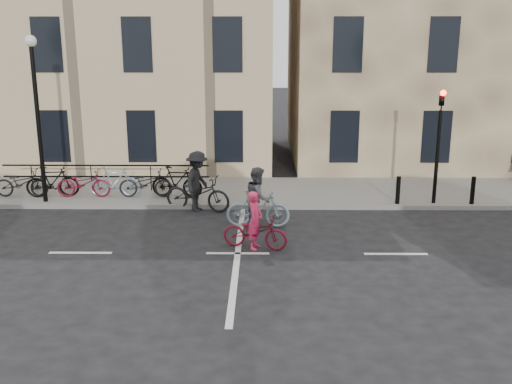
{
  "coord_description": "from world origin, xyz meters",
  "views": [
    {
      "loc": [
        0.61,
        -13.59,
        5.09
      ],
      "look_at": [
        0.44,
        2.0,
        1.1
      ],
      "focal_mm": 40.0,
      "sensor_mm": 36.0,
      "label": 1
    }
  ],
  "objects_px": {
    "lamp_post": "(36,99)",
    "cyclist_pink": "(255,229)",
    "traffic_light": "(439,133)",
    "cyclist_grey": "(258,203)",
    "cyclist_dark": "(197,188)"
  },
  "relations": [
    {
      "from": "cyclist_grey",
      "to": "cyclist_dark",
      "type": "xyz_separation_m",
      "value": [
        -1.93,
        1.71,
        0.04
      ]
    },
    {
      "from": "cyclist_pink",
      "to": "cyclist_grey",
      "type": "relative_size",
      "value": 0.97
    },
    {
      "from": "lamp_post",
      "to": "cyclist_grey",
      "type": "height_order",
      "value": "lamp_post"
    },
    {
      "from": "cyclist_pink",
      "to": "cyclist_dark",
      "type": "relative_size",
      "value": 0.79
    },
    {
      "from": "lamp_post",
      "to": "cyclist_pink",
      "type": "bearing_deg",
      "value": -29.95
    },
    {
      "from": "lamp_post",
      "to": "traffic_light",
      "type": "bearing_deg",
      "value": -0.27
    },
    {
      "from": "lamp_post",
      "to": "cyclist_grey",
      "type": "distance_m",
      "value": 7.85
    },
    {
      "from": "lamp_post",
      "to": "cyclist_pink",
      "type": "distance_m",
      "value": 8.53
    },
    {
      "from": "lamp_post",
      "to": "cyclist_pink",
      "type": "height_order",
      "value": "lamp_post"
    },
    {
      "from": "traffic_light",
      "to": "cyclist_pink",
      "type": "distance_m",
      "value": 7.24
    },
    {
      "from": "traffic_light",
      "to": "lamp_post",
      "type": "relative_size",
      "value": 0.74
    },
    {
      "from": "cyclist_pink",
      "to": "cyclist_grey",
      "type": "bearing_deg",
      "value": 14.01
    },
    {
      "from": "lamp_post",
      "to": "cyclist_pink",
      "type": "relative_size",
      "value": 2.92
    },
    {
      "from": "traffic_light",
      "to": "lamp_post",
      "type": "distance_m",
      "value": 12.74
    },
    {
      "from": "lamp_post",
      "to": "cyclist_dark",
      "type": "relative_size",
      "value": 2.31
    }
  ]
}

